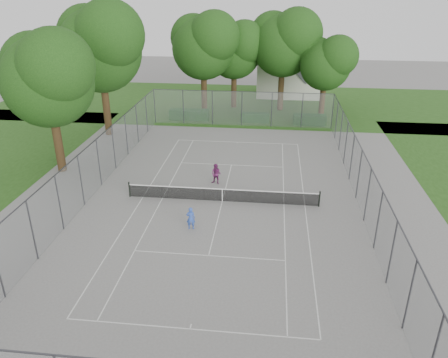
# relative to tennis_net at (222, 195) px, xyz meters

# --- Properties ---
(ground) EXTENTS (120.00, 120.00, 0.00)m
(ground) POSITION_rel_tennis_net_xyz_m (0.00, 0.00, -0.51)
(ground) COLOR slate
(ground) RESTS_ON ground
(grass_far) EXTENTS (60.00, 20.00, 0.00)m
(grass_far) POSITION_rel_tennis_net_xyz_m (0.00, 26.00, -0.51)
(grass_far) COLOR #234B15
(grass_far) RESTS_ON ground
(court_markings) EXTENTS (11.03, 23.83, 0.01)m
(court_markings) POSITION_rel_tennis_net_xyz_m (0.00, 0.00, -0.50)
(court_markings) COLOR silver
(court_markings) RESTS_ON ground
(tennis_net) EXTENTS (12.87, 0.10, 1.10)m
(tennis_net) POSITION_rel_tennis_net_xyz_m (0.00, 0.00, 0.00)
(tennis_net) COLOR black
(tennis_net) RESTS_ON ground
(perimeter_fence) EXTENTS (18.08, 34.08, 3.52)m
(perimeter_fence) POSITION_rel_tennis_net_xyz_m (0.00, 0.00, 1.30)
(perimeter_fence) COLOR #38383D
(perimeter_fence) RESTS_ON ground
(tree_far_left) EXTENTS (7.62, 6.95, 10.95)m
(tree_far_left) POSITION_rel_tennis_net_xyz_m (-4.44, 21.43, 7.01)
(tree_far_left) COLOR #332212
(tree_far_left) RESTS_ON ground
(tree_far_midleft) EXTENTS (6.83, 6.23, 9.82)m
(tree_far_midleft) POSITION_rel_tennis_net_xyz_m (-1.37, 24.01, 6.23)
(tree_far_midleft) COLOR #332212
(tree_far_midleft) RESTS_ON ground
(tree_far_midright) EXTENTS (7.77, 7.09, 11.17)m
(tree_far_midright) POSITION_rel_tennis_net_xyz_m (4.02, 23.50, 7.16)
(tree_far_midright) COLOR #332212
(tree_far_midright) RESTS_ON ground
(tree_far_right) EXTENTS (6.04, 5.52, 8.69)m
(tree_far_right) POSITION_rel_tennis_net_xyz_m (8.42, 21.07, 5.45)
(tree_far_right) COLOR #332212
(tree_far_right) RESTS_ON ground
(tree_side_back) EXTENTS (8.57, 7.82, 12.31)m
(tree_side_back) POSITION_rel_tennis_net_xyz_m (-12.39, 12.72, 7.96)
(tree_side_back) COLOR #332212
(tree_side_back) RESTS_ON ground
(tree_side_front) EXTENTS (7.54, 6.89, 10.85)m
(tree_side_front) POSITION_rel_tennis_net_xyz_m (-12.94, 3.76, 6.94)
(tree_side_front) COLOR #332212
(tree_side_front) RESTS_ON ground
(hedge_left) EXTENTS (4.16, 1.25, 1.04)m
(hedge_left) POSITION_rel_tennis_net_xyz_m (-5.73, 18.61, 0.01)
(hedge_left) COLOR #143F14
(hedge_left) RESTS_ON ground
(hedge_mid) EXTENTS (2.98, 0.85, 0.94)m
(hedge_mid) POSITION_rel_tennis_net_xyz_m (1.30, 18.42, -0.04)
(hedge_mid) COLOR #143F14
(hedge_mid) RESTS_ON ground
(hedge_right) EXTENTS (3.31, 1.21, 0.99)m
(hedge_right) POSITION_rel_tennis_net_xyz_m (6.93, 18.20, -0.01)
(hedge_right) COLOR #143F14
(hedge_right) RESTS_ON ground
(house) EXTENTS (7.95, 6.16, 9.90)m
(house) POSITION_rel_tennis_net_xyz_m (4.97, 31.07, 3.47)
(house) COLOR beige
(house) RESTS_ON ground
(girl_player) EXTENTS (0.56, 0.40, 1.43)m
(girl_player) POSITION_rel_tennis_net_xyz_m (-1.45, -3.73, 0.20)
(girl_player) COLOR blue
(girl_player) RESTS_ON ground
(woman_player) EXTENTS (0.89, 0.78, 1.54)m
(woman_player) POSITION_rel_tennis_net_xyz_m (-0.77, 2.75, 0.26)
(woman_player) COLOR #6B235A
(woman_player) RESTS_ON ground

